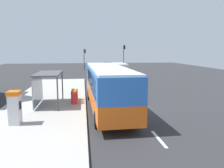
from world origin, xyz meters
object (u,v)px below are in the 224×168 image
object	(u,v)px
ticket_machine	(15,107)
bus_shelter	(45,80)
traffic_light_near_side	(124,54)
recycling_bin_red	(74,98)
traffic_light_far_side	(85,56)
bus	(108,86)
sedan_near	(108,65)
recycling_bin_yellow	(75,94)
white_van	(119,69)
recycling_bin_orange	(75,96)

from	to	relation	value
ticket_machine	bus_shelter	xyz separation A→B (m)	(0.95, 4.56, 0.93)
traffic_light_near_side	recycling_bin_red	bearing A→B (deg)	-107.21
bus_shelter	traffic_light_far_side	bearing A→B (deg)	84.13
bus	traffic_light_near_side	xyz separation A→B (m)	(7.21, 32.99, 1.77)
bus_shelter	traffic_light_near_side	bearing A→B (deg)	69.25
bus	traffic_light_near_side	distance (m)	33.81
bus_shelter	sedan_near	bearing A→B (deg)	76.14
bus	traffic_light_near_side	bearing A→B (deg)	77.68
bus	recycling_bin_yellow	bearing A→B (deg)	128.85
recycling_bin_red	recycling_bin_yellow	xyz separation A→B (m)	(0.00, 1.40, 0.00)
traffic_light_near_side	ticket_machine	bearing A→B (deg)	-109.66
white_van	recycling_bin_orange	distance (m)	17.83
recycling_bin_orange	recycling_bin_yellow	size ratio (longest dim) A/B	1.00
recycling_bin_red	recycling_bin_yellow	world-z (taller)	same
white_van	ticket_machine	distance (m)	24.01
white_van	recycling_bin_orange	size ratio (longest dim) A/B	5.49
white_van	recycling_bin_red	xyz separation A→B (m)	(-6.40, -17.33, -0.69)
traffic_light_far_side	recycling_bin_yellow	bearing A→B (deg)	-92.06
ticket_machine	recycling_bin_red	bearing A→B (deg)	56.01
traffic_light_near_side	bus_shelter	size ratio (longest dim) A/B	1.37
traffic_light_near_side	bus_shelter	distance (m)	33.65
white_van	recycling_bin_orange	bearing A→B (deg)	-111.05
recycling_bin_red	sedan_near	bearing A→B (deg)	79.53
recycling_bin_yellow	traffic_light_far_side	world-z (taller)	traffic_light_far_side
ticket_machine	bus_shelter	distance (m)	4.75
recycling_bin_yellow	bus	bearing A→B (deg)	-51.15
bus	ticket_machine	size ratio (longest dim) A/B	5.71
traffic_light_near_side	white_van	bearing A→B (deg)	-103.27
white_van	recycling_bin_yellow	distance (m)	17.18
white_van	sedan_near	size ratio (longest dim) A/B	1.16
ticket_machine	bus	bearing A→B (deg)	28.02
bus	recycling_bin_orange	bearing A→B (deg)	136.17
sedan_near	bus_shelter	world-z (taller)	bus_shelter
sedan_near	recycling_bin_red	world-z (taller)	sedan_near
recycling_bin_yellow	traffic_light_far_side	distance (m)	30.82
bus	sedan_near	bearing A→B (deg)	83.79
recycling_bin_yellow	recycling_bin_red	bearing A→B (deg)	-90.00
recycling_bin_red	bus_shelter	size ratio (longest dim) A/B	0.24
recycling_bin_yellow	white_van	bearing A→B (deg)	68.11
white_van	recycling_bin_yellow	world-z (taller)	white_van
sedan_near	ticket_machine	distance (m)	41.04
recycling_bin_red	traffic_light_far_side	size ratio (longest dim) A/B	0.21
white_van	traffic_light_far_side	distance (m)	15.79
ticket_machine	traffic_light_far_side	distance (m)	37.09
recycling_bin_yellow	traffic_light_far_side	bearing A→B (deg)	87.94
traffic_light_near_side	bus	bearing A→B (deg)	-102.32
bus	recycling_bin_orange	world-z (taller)	bus
recycling_bin_yellow	sedan_near	bearing A→B (deg)	79.11
white_van	bus_shelter	bearing A→B (deg)	-116.25
white_van	traffic_light_far_side	world-z (taller)	traffic_light_far_side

